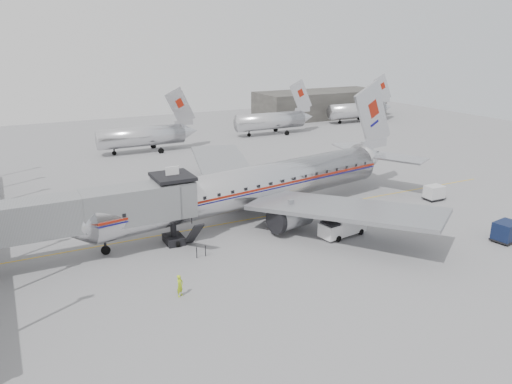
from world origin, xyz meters
TOP-DOWN VIEW (x-y plane):
  - ground at (0.00, 0.00)m, footprint 160.00×160.00m
  - hangar at (45.00, 60.00)m, footprint 30.00×12.00m
  - apron_line at (3.00, 6.00)m, footprint 60.00×0.15m
  - jet_bridge at (-16.66, 3.67)m, footprint 21.00×6.20m
  - distant_aircraft_near at (-1.79, 42.00)m, footprint 16.39×3.20m
  - distant_aircraft_mid at (24.21, 46.00)m, footprint 16.39×3.20m
  - distant_aircraft_far at (48.21, 50.00)m, footprint 16.39×3.20m
  - airliner at (0.82, 6.67)m, footprint 41.57×38.21m
  - service_van at (5.54, -2.01)m, footprint 4.96×2.48m
  - baggage_cart_navy at (18.00, -10.00)m, footprint 2.64×2.17m
  - baggage_cart_white at (21.47, 2.00)m, footprint 2.18×1.69m
  - ramp_worker at (-12.00, -6.00)m, footprint 0.73×0.69m

SIDE VIEW (x-z plane):
  - ground at x=0.00m, z-range 0.00..0.00m
  - apron_line at x=3.00m, z-range 0.00..0.01m
  - ramp_worker at x=-12.00m, z-range 0.00..1.68m
  - baggage_cart_white at x=21.47m, z-range 0.05..1.74m
  - baggage_cart_navy at x=18.00m, z-range 0.06..1.93m
  - service_van at x=5.54m, z-range 0.06..2.29m
  - distant_aircraft_near at x=-1.79m, z-range -2.40..7.86m
  - distant_aircraft_mid at x=24.21m, z-range -2.40..7.86m
  - distant_aircraft_far at x=48.21m, z-range -2.40..7.86m
  - hangar at x=45.00m, z-range 0.00..6.00m
  - airliner at x=0.82m, z-range -3.29..9.94m
  - jet_bridge at x=-16.66m, z-range 0.63..7.73m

